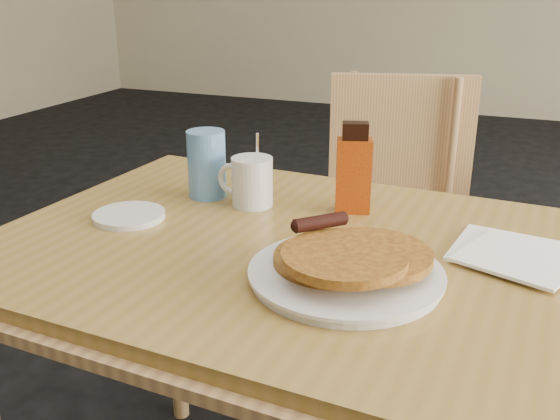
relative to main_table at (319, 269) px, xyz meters
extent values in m
cube|color=olive|center=(0.00, 0.00, 0.02)|extent=(1.23, 0.85, 0.04)
cube|color=tan|center=(0.00, 0.00, 0.01)|extent=(1.27, 0.90, 0.02)
cube|color=tan|center=(-0.03, 0.66, -0.25)|extent=(0.52, 0.52, 0.04)
cube|color=tan|center=(-0.03, 0.85, 0.00)|extent=(0.42, 0.15, 0.46)
cylinder|color=tan|center=(-0.20, 0.48, -0.49)|extent=(0.04, 0.04, 0.43)
cylinder|color=tan|center=(0.14, 0.83, -0.49)|extent=(0.04, 0.04, 0.43)
cylinder|color=silver|center=(0.08, -0.11, 0.05)|extent=(0.30, 0.30, 0.02)
cylinder|color=silver|center=(0.08, -0.11, 0.06)|extent=(0.31, 0.31, 0.01)
cylinder|color=#AA6D23|center=(0.05, -0.09, 0.07)|extent=(0.19, 0.19, 0.01)
cylinder|color=#AA6D23|center=(0.11, -0.09, 0.08)|extent=(0.20, 0.20, 0.01)
cylinder|color=#AA6D23|center=(0.08, -0.14, 0.10)|extent=(0.19, 0.19, 0.01)
cylinder|color=black|center=(0.02, -0.06, 0.12)|extent=(0.08, 0.08, 0.02)
cylinder|color=silver|center=(-0.20, 0.16, 0.09)|extent=(0.09, 0.09, 0.10)
torus|color=silver|center=(-0.25, 0.16, 0.09)|extent=(0.07, 0.01, 0.07)
cylinder|color=black|center=(-0.20, 0.16, 0.14)|extent=(0.08, 0.08, 0.01)
cylinder|color=silver|center=(-0.19, 0.16, 0.13)|extent=(0.03, 0.05, 0.15)
cube|color=maroon|center=(0.00, 0.20, 0.12)|extent=(0.08, 0.06, 0.15)
cube|color=black|center=(0.00, 0.20, 0.21)|extent=(0.06, 0.05, 0.03)
cube|color=white|center=(0.31, 0.10, 0.04)|extent=(0.20, 0.20, 0.01)
cube|color=white|center=(0.33, 0.07, 0.05)|extent=(0.22, 0.22, 0.01)
cylinder|color=#558CC8|center=(-0.32, 0.17, 0.11)|extent=(0.10, 0.10, 0.15)
cylinder|color=silver|center=(-0.40, -0.01, 0.05)|extent=(0.18, 0.18, 0.01)
camera|label=1|loc=(0.31, -0.96, 0.49)|focal=40.00mm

